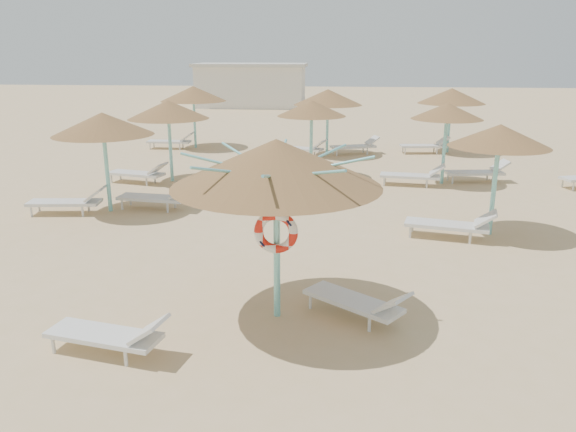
{
  "coord_description": "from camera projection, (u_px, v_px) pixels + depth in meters",
  "views": [
    {
      "loc": [
        1.03,
        -8.52,
        4.27
      ],
      "look_at": [
        0.07,
        1.42,
        1.3
      ],
      "focal_mm": 35.0,
      "sensor_mm": 36.0,
      "label": 1
    }
  ],
  "objects": [
    {
      "name": "lounger_main_a",
      "position": [
        111.0,
        334.0,
        8.11
      ],
      "size": [
        1.9,
        0.9,
        0.66
      ],
      "rotation": [
        0.0,
        0.0,
        -0.2
      ],
      "color": "silver",
      "rests_on": "ground"
    },
    {
      "name": "ground",
      "position": [
        276.0,
        314.0,
        9.44
      ],
      "size": [
        120.0,
        120.0,
        0.0
      ],
      "primitive_type": "plane",
      "color": "tan",
      "rests_on": "ground"
    },
    {
      "name": "lounger_main_b",
      "position": [
        359.0,
        301.0,
        9.16
      ],
      "size": [
        1.8,
        1.54,
        0.67
      ],
      "rotation": [
        0.0,
        0.0,
        -0.64
      ],
      "color": "silver",
      "rests_on": "ground"
    },
    {
      "name": "service_hut",
      "position": [
        251.0,
        85.0,
        42.91
      ],
      "size": [
        8.4,
        4.4,
        3.25
      ],
      "color": "silver",
      "rests_on": "ground"
    },
    {
      "name": "main_palapa",
      "position": [
        276.0,
        164.0,
        8.65
      ],
      "size": [
        3.31,
        3.31,
        2.96
      ],
      "color": "#7AD4D4",
      "rests_on": "ground"
    },
    {
      "name": "palapa_field",
      "position": [
        350.0,
        110.0,
        19.09
      ],
      "size": [
        19.16,
        14.13,
        2.72
      ],
      "color": "#7AD4D4",
      "rests_on": "ground"
    }
  ]
}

